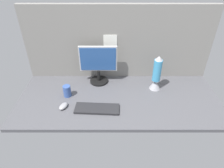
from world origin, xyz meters
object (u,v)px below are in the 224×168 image
Objects in this scene: keyboard at (97,109)px; mouse at (63,106)px; mug_ceramic_blue at (67,91)px; monitor at (98,63)px; lava_lamp at (156,76)px.

keyboard is 3.85× the size of mouse.
mug_ceramic_blue is (-28.03, 18.78, 4.40)cm from keyboard.
lava_lamp is (54.32, -12.09, -6.17)cm from monitor.
lava_lamp is at bearing 32.83° from keyboard.
mug_ceramic_blue reaches higher than mouse.
monitor is 46.93cm from keyboard.
lava_lamp is at bearing 8.18° from mug_ceramic_blue.
monitor reaches higher than lava_lamp.
keyboard is 28.70cm from mouse.
mouse is 0.89× the size of mug_ceramic_blue.
monitor is 1.11× the size of lava_lamp.
keyboard is (0.57, -42.63, -19.62)cm from monitor.
mouse is 16.80cm from mug_ceramic_blue.
monitor is 39.43cm from mug_ceramic_blue.
monitor reaches higher than mouse.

